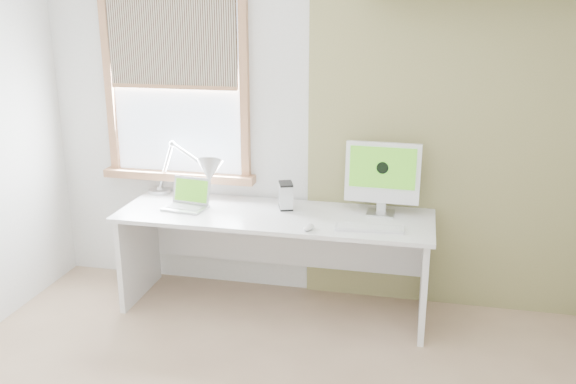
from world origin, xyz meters
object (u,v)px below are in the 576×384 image
(desk_lamp, at_px, (200,173))
(laptop, at_px, (188,200))
(imac, at_px, (383,174))
(external_drive, at_px, (286,196))
(desk, at_px, (277,237))

(desk_lamp, height_order, laptop, desk_lamp)
(desk_lamp, relative_size, imac, 1.37)
(desk_lamp, distance_m, laptop, 0.23)
(desk_lamp, height_order, external_drive, desk_lamp)
(desk, height_order, desk_lamp, desk_lamp)
(laptop, xyz_separation_m, imac, (1.37, 0.17, 0.23))
(desk_lamp, height_order, imac, imac)
(desk, bearing_deg, imac, 9.12)
(external_drive, relative_size, imac, 0.37)
(desk_lamp, relative_size, laptop, 2.19)
(desk_lamp, distance_m, imac, 1.33)
(laptop, relative_size, external_drive, 1.69)
(desk, distance_m, laptop, 0.69)
(desk, relative_size, desk_lamp, 3.12)
(desk_lamp, xyz_separation_m, laptop, (-0.04, -0.15, -0.17))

